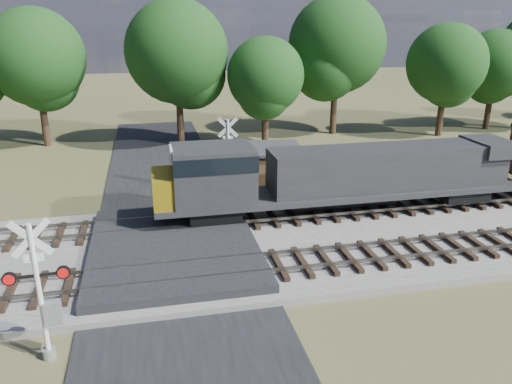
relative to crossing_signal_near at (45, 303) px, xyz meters
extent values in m
plane|color=#464F2A|center=(4.01, 5.65, -1.88)|extent=(160.00, 160.00, 0.00)
cube|color=gray|center=(14.01, 6.15, -1.73)|extent=(140.00, 10.00, 0.30)
cube|color=black|center=(4.01, 5.65, -1.84)|extent=(7.00, 60.00, 0.08)
cube|color=#262628|center=(4.01, 6.15, -1.57)|extent=(7.00, 9.00, 0.62)
cube|color=black|center=(6.01, 3.65, -1.49)|extent=(44.00, 2.60, 0.18)
cube|color=#5A564D|center=(14.01, 2.93, -1.33)|extent=(140.00, 0.08, 0.15)
cube|color=#5A564D|center=(14.01, 4.37, -1.33)|extent=(140.00, 0.08, 0.15)
cube|color=black|center=(6.01, 8.65, -1.49)|extent=(44.00, 2.60, 0.18)
cube|color=#5A564D|center=(14.01, 7.93, -1.33)|extent=(140.00, 0.08, 0.15)
cube|color=#5A564D|center=(14.01, 9.37, -1.33)|extent=(140.00, 0.08, 0.15)
cylinder|color=silver|center=(-0.09, -0.01, 0.31)|extent=(0.15, 0.15, 4.39)
cylinder|color=gray|center=(-0.09, -0.01, -1.72)|extent=(0.40, 0.40, 0.33)
cube|color=silver|center=(-0.09, -0.01, 2.07)|extent=(1.15, 0.12, 1.15)
cube|color=silver|center=(-0.09, -0.01, 2.07)|extent=(1.15, 0.12, 1.15)
cube|color=silver|center=(-0.09, -0.01, 1.47)|extent=(0.55, 0.07, 0.24)
cube|color=black|center=(-0.09, -0.01, 0.92)|extent=(1.76, 0.18, 0.07)
cylinder|color=red|center=(-0.80, -0.05, 0.92)|extent=(0.40, 0.13, 0.40)
cylinder|color=red|center=(0.62, 0.04, 0.92)|extent=(0.40, 0.13, 0.40)
cube|color=gray|center=(0.18, 0.01, -0.35)|extent=(0.51, 0.36, 0.71)
cylinder|color=silver|center=(7.60, 13.33, 0.34)|extent=(0.16, 0.16, 4.44)
cylinder|color=gray|center=(7.60, 13.33, -1.72)|extent=(0.40, 0.40, 0.33)
cube|color=silver|center=(7.60, 13.33, 2.12)|extent=(1.15, 0.23, 1.16)
cube|color=silver|center=(7.60, 13.33, 2.12)|extent=(1.15, 0.23, 1.16)
cube|color=silver|center=(7.60, 13.33, 1.51)|extent=(0.55, 0.12, 0.24)
cube|color=black|center=(7.60, 13.33, 0.95)|extent=(1.76, 0.35, 0.07)
cylinder|color=red|center=(8.31, 13.21, 0.95)|extent=(0.41, 0.17, 0.40)
cylinder|color=red|center=(6.89, 13.45, 0.95)|extent=(0.41, 0.17, 0.40)
cube|color=gray|center=(7.32, 13.38, -0.33)|extent=(0.55, 0.41, 0.72)
cube|color=#4C3420|center=(10.17, 14.12, -0.69)|extent=(3.80, 3.80, 2.38)
cube|color=#303033|center=(10.17, 14.12, 0.58)|extent=(4.18, 4.18, 0.17)
cylinder|color=black|center=(-4.74, 28.33, 0.78)|extent=(0.56, 0.56, 5.32)
sphere|color=#193811|center=(-4.74, 28.33, 5.04)|extent=(7.45, 7.45, 7.45)
cylinder|color=black|center=(5.82, 26.11, 0.93)|extent=(0.56, 0.56, 5.62)
sphere|color=#193811|center=(5.82, 26.11, 5.43)|extent=(7.87, 7.87, 7.87)
cylinder|color=black|center=(12.41, 24.59, 0.25)|extent=(0.56, 0.56, 4.26)
sphere|color=#193811|center=(12.41, 24.59, 3.66)|extent=(5.96, 5.96, 5.96)
cylinder|color=black|center=(19.35, 27.76, 1.05)|extent=(0.56, 0.56, 5.86)
sphere|color=#193811|center=(19.35, 27.76, 5.74)|extent=(8.21, 8.21, 8.21)
cylinder|color=black|center=(28.12, 24.97, 0.49)|extent=(0.56, 0.56, 4.74)
sphere|color=#193811|center=(28.12, 24.97, 4.28)|extent=(6.64, 6.64, 6.64)
cylinder|color=black|center=(33.99, 26.56, 0.35)|extent=(0.56, 0.56, 4.47)
sphere|color=#193811|center=(33.99, 26.56, 3.93)|extent=(6.26, 6.26, 6.26)
camera|label=1|loc=(3.31, -13.62, 7.80)|focal=35.00mm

